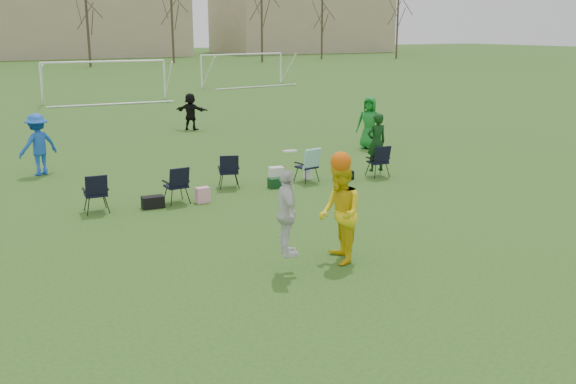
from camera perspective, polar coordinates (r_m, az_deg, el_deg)
ground at (r=10.41m, az=4.94°, el=-10.64°), size 260.00×260.00×0.00m
fielder_blue at (r=20.99m, az=-21.33°, el=3.95°), size 1.39×1.09×1.88m
fielder_green_far at (r=24.12m, az=7.25°, el=6.13°), size 1.08×1.12×1.94m
fielder_black at (r=28.70m, az=-8.65°, el=7.08°), size 1.39×1.42×1.63m
center_contest at (r=12.00m, az=3.30°, el=-1.77°), size 2.00×1.13×2.31m
sideline_setup at (r=18.04m, az=-1.28°, el=2.14°), size 9.04×1.90×1.92m
goal_mid at (r=40.95m, az=-16.00°, el=10.41°), size 7.40×0.63×2.46m
goal_right at (r=50.58m, az=-4.05°, el=11.58°), size 7.35×1.14×2.46m
building_row at (r=104.50m, az=-23.06°, el=14.19°), size 126.00×16.00×13.00m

